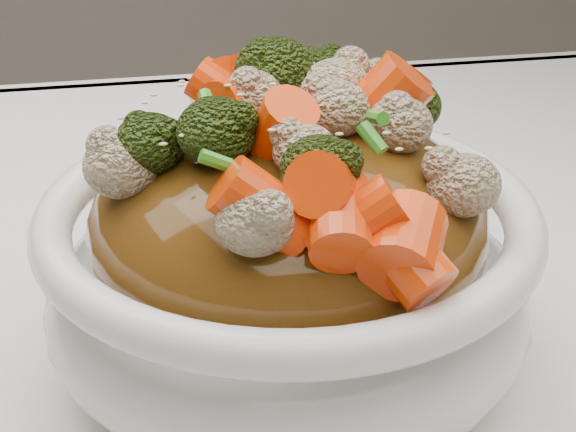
{
  "coord_description": "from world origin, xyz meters",
  "views": [
    {
      "loc": [
        -0.06,
        -0.39,
        1.02
      ],
      "look_at": [
        0.0,
        -0.03,
        0.83
      ],
      "focal_mm": 55.0,
      "sensor_mm": 36.0,
      "label": 1
    }
  ],
  "objects": [
    {
      "name": "tablecloth",
      "position": [
        0.0,
        0.0,
        0.73
      ],
      "size": [
        1.2,
        0.8,
        0.04
      ],
      "primitive_type": "cube",
      "color": "white",
      "rests_on": "dining_table"
    },
    {
      "name": "broccoli",
      "position": [
        0.0,
        -0.03,
        0.89
      ],
      "size": [
        0.2,
        0.2,
        0.05
      ],
      "primitive_type": null,
      "rotation": [
        0.0,
        0.0,
        0.1
      ],
      "color": "black",
      "rests_on": "sauce_base"
    },
    {
      "name": "bowl",
      "position": [
        0.0,
        -0.03,
        0.8
      ],
      "size": [
        0.25,
        0.25,
        0.09
      ],
      "primitive_type": null,
      "rotation": [
        0.0,
        0.0,
        0.1
      ],
      "color": "white",
      "rests_on": "tablecloth"
    },
    {
      "name": "carrots",
      "position": [
        0.0,
        -0.03,
        0.89
      ],
      "size": [
        0.2,
        0.2,
        0.05
      ],
      "primitive_type": null,
      "rotation": [
        0.0,
        0.0,
        0.1
      ],
      "color": "#FA4208",
      "rests_on": "sauce_base"
    },
    {
      "name": "cauliflower",
      "position": [
        0.0,
        -0.03,
        0.89
      ],
      "size": [
        0.2,
        0.2,
        0.04
      ],
      "primitive_type": null,
      "rotation": [
        0.0,
        0.0,
        0.1
      ],
      "color": "#C6AF87",
      "rests_on": "sauce_base"
    },
    {
      "name": "sesame_seeds",
      "position": [
        0.0,
        -0.03,
        0.89
      ],
      "size": [
        0.18,
        0.18,
        0.01
      ],
      "primitive_type": null,
      "rotation": [
        0.0,
        0.0,
        0.1
      ],
      "color": "beige",
      "rests_on": "sauce_base"
    },
    {
      "name": "sauce_base",
      "position": [
        0.0,
        -0.03,
        0.83
      ],
      "size": [
        0.2,
        0.2,
        0.1
      ],
      "primitive_type": "ellipsoid",
      "rotation": [
        0.0,
        0.0,
        0.1
      ],
      "color": "#55330E",
      "rests_on": "bowl"
    },
    {
      "name": "scallions",
      "position": [
        0.0,
        -0.03,
        0.89
      ],
      "size": [
        0.15,
        0.15,
        0.02
      ],
      "primitive_type": null,
      "rotation": [
        0.0,
        0.0,
        0.1
      ],
      "color": "#368E20",
      "rests_on": "sauce_base"
    }
  ]
}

